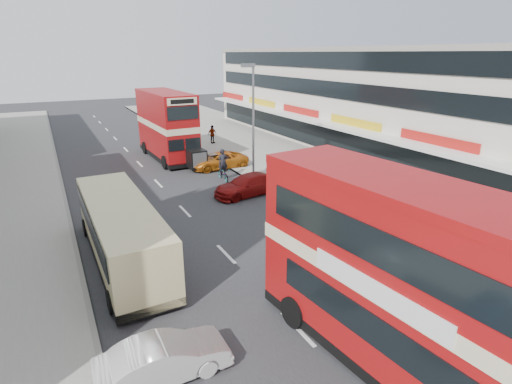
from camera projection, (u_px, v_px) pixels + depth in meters
ground at (335, 368)px, 11.84m from camera, size 160.00×160.00×0.00m
road_surface at (158, 183)px, 28.57m from camera, size 12.00×90.00×0.01m
pavement_right at (299, 162)px, 33.82m from camera, size 12.00×90.00×0.15m
kerb_left at (64, 196)px, 25.87m from camera, size 0.20×90.00×0.16m
kerb_right at (236, 171)px, 31.22m from camera, size 0.20×90.00×0.16m
commercial_row at (361, 99)px, 37.46m from camera, size 9.90×46.20×9.30m
street_lamp at (252, 113)px, 28.19m from camera, size 1.00×0.20×8.12m
bus_main at (395, 276)px, 11.26m from camera, size 3.67×10.01×5.47m
bus_second at (167, 125)px, 34.43m from camera, size 3.05×10.11×5.55m
coach at (122, 230)px, 17.45m from camera, size 2.61×9.66×2.55m
car_left_front at (164, 359)px, 11.33m from camera, size 3.77×1.33×1.24m
car_right_a at (248, 185)px, 26.09m from camera, size 4.87×2.46×1.36m
car_right_b at (218, 160)px, 32.11m from camera, size 4.73×2.24×1.31m
pedestrian_near at (300, 176)px, 26.77m from camera, size 0.79×0.68×1.80m
pedestrian_far at (212, 134)px, 40.36m from camera, size 1.15×0.74×1.81m
cyclist at (223, 169)px, 29.05m from camera, size 0.72×1.75×2.32m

